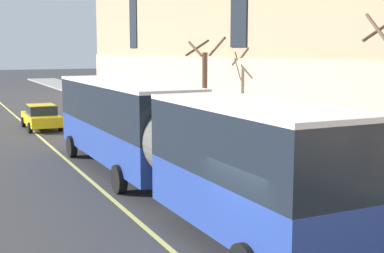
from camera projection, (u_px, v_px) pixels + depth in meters
city_bus at (158, 133)px, 18.28m from camera, size 2.95×18.65×3.68m
parked_car_navy_0 at (292, 159)px, 20.42m from camera, size 2.05×4.58×1.56m
parked_car_navy_1 at (122, 107)px, 39.19m from camera, size 2.11×4.46×1.56m
taxi_cab at (41, 117)px, 33.44m from camera, size 2.02×4.51×1.56m
street_tree_far_uptown at (205, 81)px, 34.08m from camera, size 2.08×1.94×5.61m
lane_centerline at (159, 239)px, 14.03m from camera, size 0.16×140.00×0.01m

